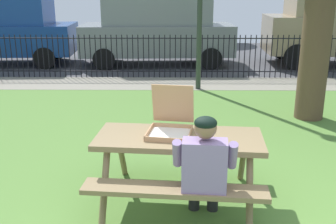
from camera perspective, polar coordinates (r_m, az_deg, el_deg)
ground at (r=5.32m, az=5.19°, el=-8.66°), size 28.00×11.60×0.02m
cobblestone_walkway at (r=10.14m, az=3.05°, el=4.04°), size 28.00×1.40×0.01m
street_asphalt at (r=14.32m, az=2.38°, el=7.92°), size 28.00×7.12×0.01m
picnic_table_foreground at (r=4.41m, az=1.57°, el=-5.55°), size 1.92×1.63×0.79m
pizza_box_open at (r=4.42m, az=0.40°, el=-1.38°), size 0.54×0.60×0.52m
adult_at_table at (r=3.92m, az=5.19°, el=-7.69°), size 0.63×0.61×1.19m
iron_fence_streetside at (r=10.72m, az=2.95°, el=7.93°), size 22.77×0.03×1.14m
parked_car_left at (r=12.58m, az=-1.53°, el=11.70°), size 4.68×2.13×2.08m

